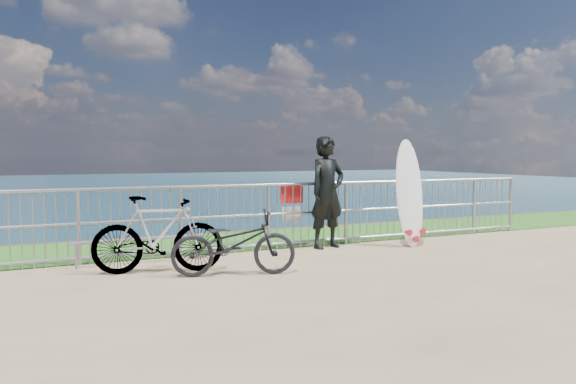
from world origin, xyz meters
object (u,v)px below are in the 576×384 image
surfboard (410,197)px  bicycle_far (158,235)px  surfer (327,192)px  bicycle_near (234,243)px

surfboard → bicycle_far: (-4.48, -0.38, -0.34)m
surfer → bicycle_near: 2.65m
surfer → bicycle_far: bearing=-176.4°
surfboard → bicycle_near: size_ratio=1.14×
surfer → bicycle_near: bearing=-158.8°
surfboard → bicycle_far: 4.51m
bicycle_near → bicycle_far: bearing=71.3°
surfer → surfboard: 1.48m
bicycle_near → surfboard: bearing=-60.1°
surfboard → bicycle_far: surfboard is taller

